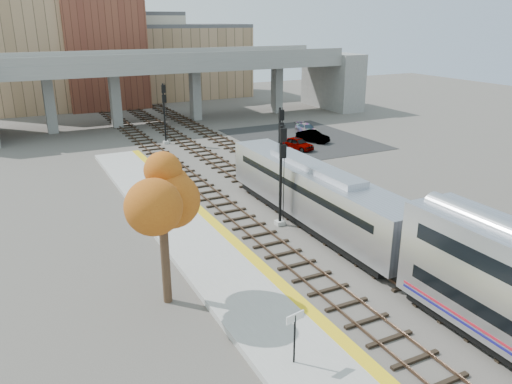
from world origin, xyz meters
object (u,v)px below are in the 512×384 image
car_c (307,129)px  car_b (313,136)px  tree (161,193)px  signal_mast_far (165,115)px  locomotive (314,193)px  car_a (298,144)px  signal_mast_near (281,178)px  signal_mast_mid (280,149)px

car_c → car_b: bearing=-111.3°
tree → signal_mast_far: bearing=73.1°
signal_mast_far → tree: (-9.90, -32.55, 2.47)m
locomotive → tree: tree is taller
signal_mast_far → car_a: signal_mast_far is taller
signal_mast_far → car_c: bearing=-8.7°
signal_mast_near → car_a: (11.98, 17.47, -2.76)m
car_a → car_b: size_ratio=0.97×
signal_mast_mid → signal_mast_near: bearing=-118.7°
car_c → signal_mast_far: bearing=173.9°
locomotive → car_c: size_ratio=4.77×
signal_mast_near → signal_mast_mid: size_ratio=1.04×
tree → signal_mast_mid: bearing=44.0°
tree → car_b: (25.25, 25.70, -5.10)m
car_a → signal_mast_mid: bearing=-145.7°
car_a → car_b: (3.37, 2.21, -0.00)m
locomotive → signal_mast_near: bearing=158.8°
locomotive → signal_mast_near: size_ratio=2.73×
tree → car_b: tree is taller
signal_mast_far → tree: 34.12m
locomotive → tree: (-12.00, -5.21, 3.51)m
tree → car_c: size_ratio=1.95×
car_c → locomotive: bearing=-118.9°
tree → signal_mast_near: bearing=31.3°
signal_mast_mid → signal_mast_far: size_ratio=0.99×
signal_mast_near → tree: 11.82m
locomotive → signal_mast_near: 2.54m
signal_mast_far → car_b: (15.35, -6.85, -2.63)m
signal_mast_mid → tree: tree is taller
signal_mast_near → car_a: size_ratio=1.83×
signal_mast_far → car_a: size_ratio=1.78×
signal_mast_mid → tree: size_ratio=0.86×
signal_mast_mid → car_b: bearing=47.3°
locomotive → car_b: 24.46m
car_b → signal_mast_mid: bearing=-157.6°
signal_mast_near → car_b: size_ratio=1.77×
signal_mast_near → car_b: bearing=52.0°
signal_mast_mid → car_b: signal_mast_mid is taller
locomotive → signal_mast_far: size_ratio=2.81×
locomotive → tree: bearing=-156.5°
signal_mast_near → car_a: signal_mast_near is taller
signal_mast_far → car_c: (17.22, -2.62, -2.70)m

